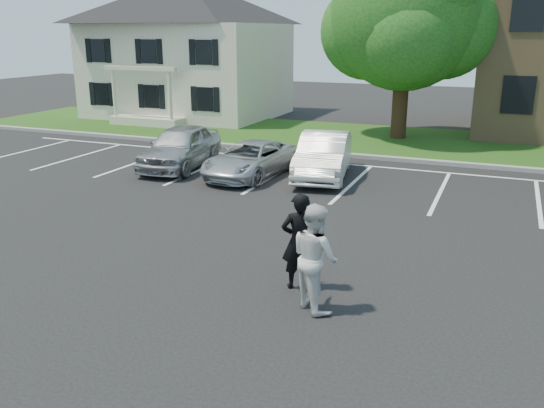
% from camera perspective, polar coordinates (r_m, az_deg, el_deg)
% --- Properties ---
extents(ground_plane, '(90.00, 90.00, 0.00)m').
position_cam_1_polar(ground_plane, '(11.92, -1.84, -7.05)').
color(ground_plane, black).
rests_on(ground_plane, ground).
extents(curb, '(40.00, 0.30, 0.15)m').
position_cam_1_polar(curb, '(22.89, 10.53, 4.54)').
color(curb, gray).
rests_on(curb, ground).
extents(grass_strip, '(44.00, 8.00, 0.08)m').
position_cam_1_polar(grass_strip, '(26.76, 12.34, 6.11)').
color(grass_strip, '#1A4717').
rests_on(grass_strip, ground).
extents(stall_lines, '(34.00, 5.36, 0.01)m').
position_cam_1_polar(stall_lines, '(19.74, 12.62, 2.26)').
color(stall_lines, white).
rests_on(stall_lines, ground).
extents(house, '(10.30, 9.22, 7.60)m').
position_cam_1_polar(house, '(34.66, -8.31, 14.98)').
color(house, beige).
rests_on(house, ground).
extents(tree, '(7.80, 7.20, 8.80)m').
position_cam_1_polar(tree, '(27.19, 13.30, 17.48)').
color(tree, black).
rests_on(tree, ground).
extents(man_black_suit, '(0.83, 0.75, 1.91)m').
position_cam_1_polar(man_black_suit, '(11.05, 2.70, -3.69)').
color(man_black_suit, black).
rests_on(man_black_suit, ground).
extents(man_white_shirt, '(1.20, 1.18, 1.96)m').
position_cam_1_polar(man_white_shirt, '(10.25, 4.28, -5.26)').
color(man_white_shirt, silver).
rests_on(man_white_shirt, ground).
extents(car_silver_west, '(2.36, 4.72, 1.54)m').
position_cam_1_polar(car_silver_west, '(21.31, -9.05, 5.63)').
color(car_silver_west, '#ACADB1').
rests_on(car_silver_west, ground).
extents(car_silver_minivan, '(2.35, 4.42, 1.18)m').
position_cam_1_polar(car_silver_minivan, '(19.80, -2.15, 4.45)').
color(car_silver_minivan, '#B2B5BA').
rests_on(car_silver_minivan, ground).
extents(car_white_sedan, '(2.39, 4.75, 1.50)m').
position_cam_1_polar(car_white_sedan, '(19.71, 5.11, 4.80)').
color(car_white_sedan, silver).
rests_on(car_white_sedan, ground).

